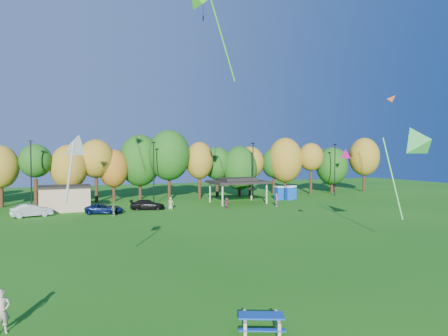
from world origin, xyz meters
name	(u,v)px	position (x,y,z in m)	size (l,w,h in m)	color
ground	(288,299)	(0.00, 0.00, 0.00)	(160.00, 160.00, 0.00)	#19600F
tree_line	(126,163)	(-1.03, 45.51, 5.91)	(93.57, 10.55, 11.15)	black
lamp_posts	(154,171)	(2.00, 40.00, 4.90)	(64.50, 0.25, 9.09)	black
utility_building	(65,198)	(-10.00, 38.00, 1.64)	(6.30, 4.30, 3.25)	tan
pavilion	(238,181)	(14.00, 37.00, 3.23)	(8.20, 6.20, 3.77)	tan
porta_potties	(287,193)	(23.10, 38.13, 1.10)	(3.75, 2.31, 2.18)	#0C3FA1
picnic_table	(261,323)	(-3.07, -2.94, 0.46)	(2.29, 2.13, 0.79)	tan
kite_flyer	(2,312)	(-12.80, 1.08, 0.91)	(0.67, 0.44, 1.82)	#C3A892
car_b	(32,210)	(-13.66, 34.14, 0.74)	(1.57, 4.50, 1.48)	#ACACB1
car_c	(104,209)	(-5.57, 33.42, 0.63)	(2.09, 4.53, 1.26)	#0B1A47
car_d	(148,205)	(0.05, 35.03, 0.65)	(1.82, 4.49, 1.30)	black
far_person_0	(26,211)	(-14.25, 33.87, 0.78)	(1.01, 0.58, 1.57)	#4F75AE
far_person_1	(171,203)	(2.90, 33.98, 0.82)	(0.80, 0.52, 1.65)	gray
far_person_2	(277,200)	(17.40, 31.36, 0.90)	(0.66, 0.43, 1.80)	#9D4A67
far_person_3	(227,203)	(9.81, 31.38, 0.77)	(1.42, 0.45, 1.53)	#913C65
far_person_5	(114,209)	(-4.75, 31.01, 0.79)	(0.92, 0.39, 1.58)	#798F57
kite_0	(76,144)	(-9.83, 2.34, 7.78)	(1.53, 2.26, 3.50)	#BDBDBD
kite_7	(346,153)	(10.45, 8.44, 7.40)	(1.41, 1.40, 1.13)	#D40B87
kite_8	(393,98)	(27.16, 20.28, 14.11)	(1.68, 1.65, 1.34)	#D34D18
kite_13	(416,138)	(14.80, 5.69, 8.52)	(2.55, 4.98, 7.99)	#4CD95A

